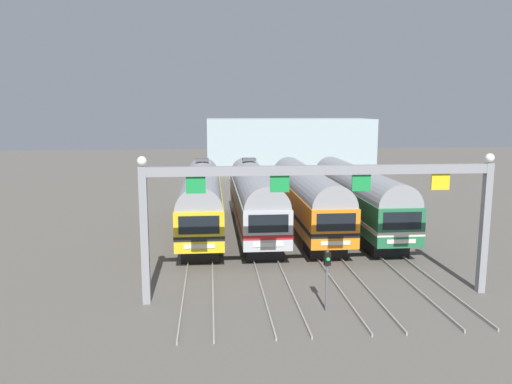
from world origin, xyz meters
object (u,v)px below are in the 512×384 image
commuter_train_green (357,195)px  commuter_train_stainless (254,196)px  commuter_train_yellow (202,197)px  yard_signal_mast (327,269)px  commuter_train_orange (306,196)px  catenary_gantry (321,194)px

commuter_train_green → commuter_train_stainless: bearing=180.0°
commuter_train_yellow → commuter_train_green: commuter_train_yellow is taller
commuter_train_yellow → yard_signal_mast: bearing=-68.9°
commuter_train_yellow → commuter_train_green: (11.68, -0.00, -0.00)m
commuter_train_yellow → commuter_train_stainless: 3.89m
commuter_train_green → commuter_train_orange: bearing=180.0°
commuter_train_stainless → commuter_train_green: 7.79m
commuter_train_stainless → yard_signal_mast: 15.31m
commuter_train_orange → catenary_gantry: bearing=-98.2°
commuter_train_orange → yard_signal_mast: 15.31m
yard_signal_mast → commuter_train_orange: bearing=82.7°
commuter_train_stainless → catenary_gantry: (1.95, -13.50, 2.40)m
commuter_train_stainless → catenary_gantry: size_ratio=1.07×
commuter_train_stainless → commuter_train_yellow: bearing=180.0°
catenary_gantry → yard_signal_mast: catenary_gantry is taller
commuter_train_stainless → catenary_gantry: bearing=-81.8°
commuter_train_orange → commuter_train_stainless: bearing=179.9°
commuter_train_yellow → catenary_gantry: (5.84, -13.50, 2.40)m
commuter_train_green → catenary_gantry: size_ratio=1.07×
yard_signal_mast → commuter_train_yellow: bearing=111.1°
commuter_train_green → yard_signal_mast: bearing=-111.1°
commuter_train_green → yard_signal_mast: 16.27m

